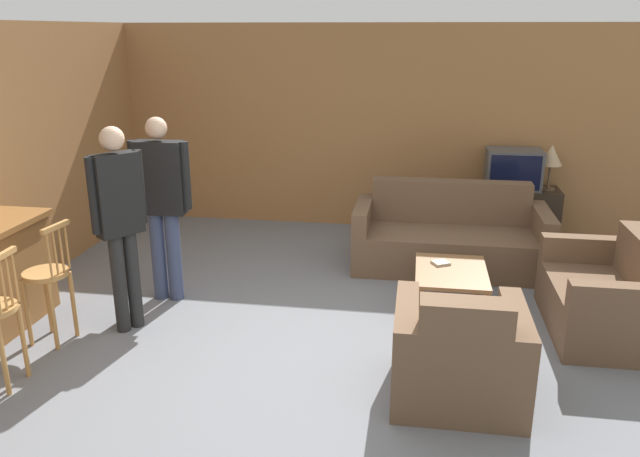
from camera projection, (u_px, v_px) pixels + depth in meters
name	position (u px, v px, depth m)	size (l,w,h in m)	color
ground_plane	(319.00, 362.00, 4.95)	(24.00, 24.00, 0.00)	slate
wall_back	(364.00, 128.00, 8.06)	(9.40, 0.08, 2.60)	#9E6B3D
wall_left	(28.00, 155.00, 6.31)	(0.08, 8.73, 2.60)	#9E6B3D
bar_chair_mid	(48.00, 282.00, 5.12)	(0.41, 0.41, 1.04)	#B77F42
couch_far	(449.00, 239.00, 6.86)	(2.07, 0.93, 0.91)	brown
armchair_near	(459.00, 358.00, 4.37)	(0.91, 0.88, 0.88)	brown
loveseat_right	(607.00, 298.00, 5.36)	(0.85, 1.33, 0.87)	brown
coffee_table	(451.00, 277.00, 5.71)	(0.65, 0.86, 0.42)	brown
tv_unit	(509.00, 214.00, 7.77)	(1.16, 0.48, 0.65)	#2D2319
tv	(513.00, 169.00, 7.59)	(0.65, 0.44, 0.48)	#4C4C4C
book_on_table	(441.00, 263.00, 5.84)	(0.19, 0.19, 0.02)	#B7AD99
table_lamp	(551.00, 156.00, 7.48)	(0.26, 0.26, 0.55)	brown
person_by_window	(162.00, 199.00, 5.82)	(0.58, 0.20, 1.77)	#384260
person_by_counter	(120.00, 216.00, 5.20)	(0.35, 0.42, 1.78)	black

